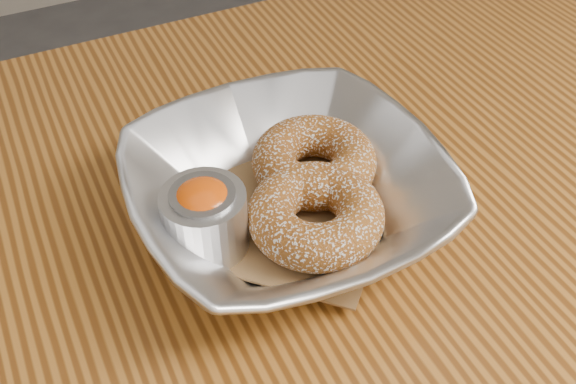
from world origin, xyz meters
name	(u,v)px	position (x,y,z in m)	size (l,w,h in m)	color
table	(369,345)	(0.00, 0.00, 0.65)	(1.20, 0.80, 0.75)	brown
serving_bowl	(288,193)	(-0.04, 0.07, 0.78)	(0.23, 0.23, 0.06)	silver
parchment	(288,212)	(-0.04, 0.07, 0.76)	(0.14, 0.14, 0.00)	brown
donut_back	(314,161)	(0.00, 0.10, 0.78)	(0.10, 0.10, 0.03)	brown
donut_front	(316,215)	(-0.03, 0.04, 0.78)	(0.10, 0.10, 0.04)	brown
ramekin	(205,217)	(-0.11, 0.07, 0.79)	(0.06, 0.06, 0.06)	silver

